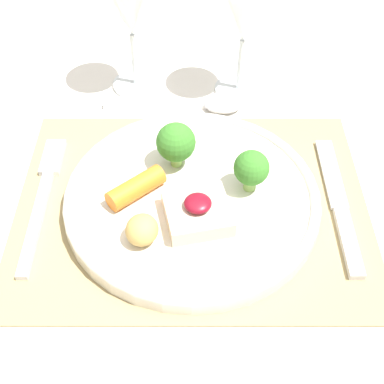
{
  "coord_description": "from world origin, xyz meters",
  "views": [
    {
      "loc": [
        0.0,
        -0.41,
        1.23
      ],
      "look_at": [
        0.0,
        0.0,
        0.79
      ],
      "focal_mm": 50.0,
      "sensor_mm": 36.0,
      "label": 1
    }
  ],
  "objects": [
    {
      "name": "wine_glass_near",
      "position": [
        0.07,
        0.22,
        0.88
      ],
      "size": [
        0.08,
        0.08,
        0.16
      ],
      "color": "white",
      "rests_on": "dining_table"
    },
    {
      "name": "placemat",
      "position": [
        0.0,
        0.0,
        0.77
      ],
      "size": [
        0.4,
        0.31,
        0.0
      ],
      "primitive_type": "cube",
      "color": "#9E895B",
      "rests_on": "dining_table"
    },
    {
      "name": "dinner_plate",
      "position": [
        0.0,
        0.0,
        0.79
      ],
      "size": [
        0.29,
        0.29,
        0.07
      ],
      "color": "silver",
      "rests_on": "placemat"
    },
    {
      "name": "fork",
      "position": [
        -0.17,
        0.02,
        0.77
      ],
      "size": [
        0.02,
        0.21,
        0.01
      ],
      "rotation": [
        0.0,
        0.0,
        -0.04
      ],
      "color": "silver",
      "rests_on": "placemat"
    },
    {
      "name": "dining_table",
      "position": [
        0.0,
        0.0,
        0.68
      ],
      "size": [
        1.14,
        1.3,
        0.77
      ],
      "color": "white",
      "rests_on": "ground_plane"
    },
    {
      "name": "knife",
      "position": [
        0.17,
        -0.01,
        0.77
      ],
      "size": [
        0.02,
        0.21,
        0.01
      ],
      "rotation": [
        0.0,
        0.0,
        0.03
      ],
      "color": "silver",
      "rests_on": "placemat"
    },
    {
      "name": "spoon",
      "position": [
        0.02,
        0.18,
        0.77
      ],
      "size": [
        0.19,
        0.04,
        0.02
      ],
      "rotation": [
        0.0,
        0.0,
        -0.0
      ],
      "color": "silver",
      "rests_on": "dining_table"
    },
    {
      "name": "wine_glass_far",
      "position": [
        -0.08,
        0.23,
        0.88
      ],
      "size": [
        0.08,
        0.08,
        0.16
      ],
      "color": "white",
      "rests_on": "dining_table"
    }
  ]
}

